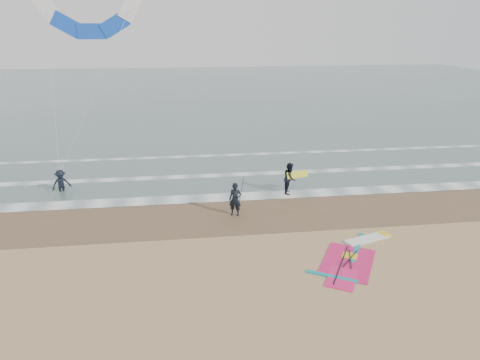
{
  "coord_description": "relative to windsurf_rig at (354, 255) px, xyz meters",
  "views": [
    {
      "loc": [
        -3.5,
        -14.08,
        9.19
      ],
      "look_at": [
        -1.04,
        5.0,
        2.2
      ],
      "focal_mm": 32.0,
      "sensor_mm": 36.0,
      "label": 1
    }
  ],
  "objects": [
    {
      "name": "carried_kiteboard",
      "position": [
        -0.63,
        7.31,
        1.13
      ],
      "size": [
        1.3,
        0.51,
        0.39
      ],
      "color": "yellow",
      "rests_on": "ground"
    },
    {
      "name": "person_wading",
      "position": [
        -14.17,
        9.28,
        0.82
      ],
      "size": [
        1.26,
        1.11,
        1.69
      ],
      "primitive_type": "imported",
      "rotation": [
        0.0,
        0.0,
        0.56
      ],
      "color": "black",
      "rests_on": "ground"
    },
    {
      "name": "held_pole",
      "position": [
        -4.21,
        4.73,
        1.25
      ],
      "size": [
        0.17,
        0.86,
        1.82
      ],
      "color": "black",
      "rests_on": "ground"
    },
    {
      "name": "ground",
      "position": [
        -3.32,
        -1.04,
        -0.03
      ],
      "size": [
        120.0,
        120.0,
        0.0
      ],
      "primitive_type": "plane",
      "color": "tan",
      "rests_on": "ground"
    },
    {
      "name": "windsurf_rig",
      "position": [
        0.0,
        0.0,
        0.0
      ],
      "size": [
        4.74,
        4.49,
        0.11
      ],
      "color": "white",
      "rests_on": "ground"
    },
    {
      "name": "person_standing",
      "position": [
        -4.51,
        4.73,
        0.84
      ],
      "size": [
        0.73,
        0.59,
        1.74
      ],
      "primitive_type": "imported",
      "rotation": [
        0.0,
        0.0,
        -0.31
      ],
      "color": "black",
      "rests_on": "ground"
    },
    {
      "name": "person_walking",
      "position": [
        -1.03,
        7.41,
        0.88
      ],
      "size": [
        0.95,
        1.07,
        1.83
      ],
      "primitive_type": "imported",
      "rotation": [
        0.0,
        0.0,
        1.22
      ],
      "color": "black",
      "rests_on": "ground"
    },
    {
      "name": "wet_sand_band",
      "position": [
        -3.32,
        4.96,
        -0.03
      ],
      "size": [
        120.0,
        5.0,
        0.01
      ],
      "primitive_type": "cube",
      "color": "brown",
      "rests_on": "ground"
    },
    {
      "name": "foam_waterline",
      "position": [
        -3.32,
        9.4,
        -0.0
      ],
      "size": [
        120.0,
        9.15,
        0.02
      ],
      "color": "white",
      "rests_on": "ground"
    },
    {
      "name": "sea_water",
      "position": [
        -3.32,
        46.96,
        -0.02
      ],
      "size": [
        120.0,
        80.0,
        0.02
      ],
      "primitive_type": "cube",
      "color": "#47605E",
      "rests_on": "ground"
    },
    {
      "name": "surf_kite",
      "position": [
        -11.91,
        11.36,
        9.46
      ],
      "size": [
        6.1,
        2.18,
        9.96
      ],
      "color": "white",
      "rests_on": "ground"
    }
  ]
}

